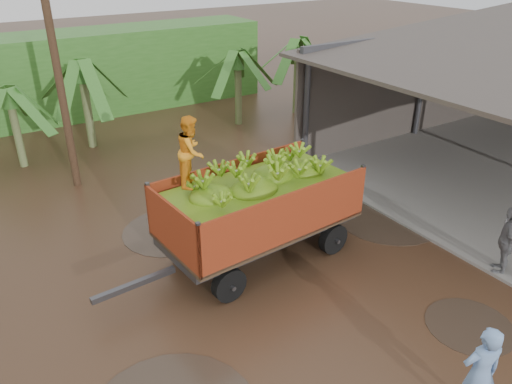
% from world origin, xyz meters
% --- Properties ---
extents(ground, '(100.00, 100.00, 0.00)m').
position_xyz_m(ground, '(0.00, 0.00, 0.00)').
color(ground, black).
rests_on(ground, ground).
extents(hedge_north, '(22.00, 3.00, 3.60)m').
position_xyz_m(hedge_north, '(-2.00, 16.00, 1.80)').
color(hedge_north, '#2D661E').
rests_on(hedge_north, ground).
extents(banana_trailer, '(6.68, 2.64, 3.80)m').
position_xyz_m(banana_trailer, '(0.82, 1.75, 1.44)').
color(banana_trailer, red).
rests_on(banana_trailer, ground).
extents(man_blue, '(0.79, 0.67, 1.85)m').
position_xyz_m(man_blue, '(1.22, -4.13, 0.93)').
color(man_blue, '#6D91C6').
rests_on(man_blue, ground).
extents(man_grey, '(1.07, 0.98, 1.76)m').
position_xyz_m(man_grey, '(5.28, -1.94, 0.88)').
color(man_grey, slate).
rests_on(man_grey, ground).
extents(utility_pole, '(1.20, 0.24, 8.60)m').
position_xyz_m(utility_pole, '(-1.90, 8.38, 4.36)').
color(utility_pole, '#47301E').
rests_on(utility_pole, ground).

